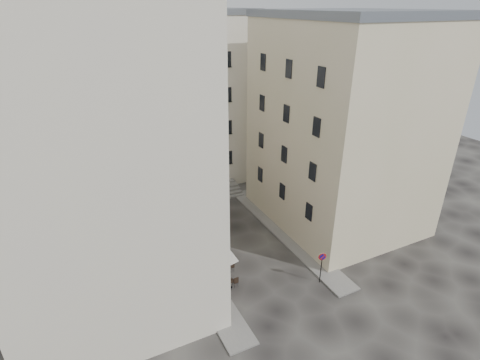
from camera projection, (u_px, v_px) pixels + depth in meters
ground at (256, 264)px, 30.10m from camera, size 90.00×90.00×0.00m
sidewalk_left at (186, 252)px, 31.52m from camera, size 2.00×22.00×0.12m
sidewalk_right at (283, 232)px, 34.30m from camera, size 2.00×18.00×0.12m
building_left at (92, 154)px, 23.94m from camera, size 12.20×16.20×20.60m
building_right at (343, 124)px, 33.15m from camera, size 12.20×14.20×18.60m
building_back at (167, 101)px, 41.14m from camera, size 18.20×10.20×18.60m
cafe_storefront at (200, 253)px, 28.39m from camera, size 1.74×7.30×3.50m
stone_steps at (200, 195)px, 40.13m from camera, size 9.00×3.15×0.80m
bollard_near at (224, 278)px, 27.76m from camera, size 0.12×0.12×0.98m
bollard_mid at (206, 253)px, 30.60m from camera, size 0.12×0.12×0.98m
bollard_far at (192, 232)px, 33.45m from camera, size 0.12×0.12×0.98m
no_parking_sign at (322, 262)px, 27.35m from camera, size 0.58×0.22×2.66m
bistro_table_a at (230, 283)px, 27.44m from camera, size 1.23×0.58×0.86m
bistro_table_b at (226, 268)px, 28.98m from camera, size 1.30×0.61×0.92m
bistro_table_c at (210, 256)px, 30.31m from camera, size 1.41×0.66×0.99m
bistro_table_d at (203, 250)px, 31.09m from camera, size 1.24×0.58×0.87m
bistro_table_e at (204, 244)px, 31.87m from camera, size 1.33×0.62×0.93m
pedestrian at (217, 258)px, 29.54m from camera, size 0.64×0.45×1.68m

